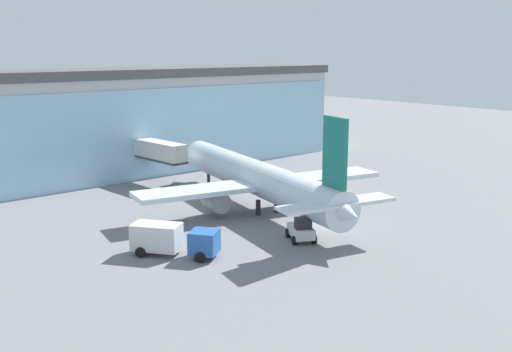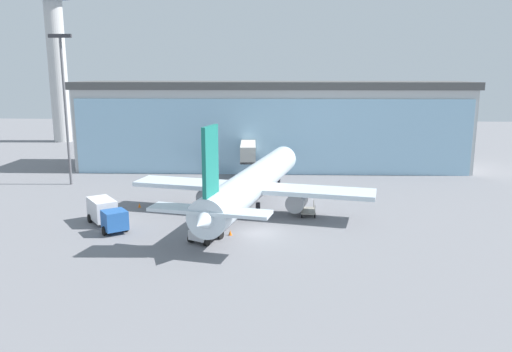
% 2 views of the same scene
% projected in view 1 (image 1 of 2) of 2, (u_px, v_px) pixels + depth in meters
% --- Properties ---
extents(ground, '(240.00, 240.00, 0.00)m').
position_uv_depth(ground, '(317.00, 224.00, 59.35)').
color(ground, slate).
extents(terminal_building, '(64.71, 15.25, 14.37)m').
position_uv_depth(terminal_building, '(140.00, 119.00, 85.03)').
color(terminal_building, '#AEAEAE').
rests_on(terminal_building, ground).
extents(jet_bridge, '(3.12, 12.13, 5.55)m').
position_uv_depth(jet_bridge, '(152.00, 151.00, 76.81)').
color(jet_bridge, beige).
rests_on(jet_bridge, ground).
extents(airplane, '(27.92, 35.44, 11.39)m').
position_uv_depth(airplane, '(259.00, 179.00, 63.91)').
color(airplane, silver).
rests_on(airplane, ground).
extents(catering_truck, '(6.18, 7.14, 2.65)m').
position_uv_depth(catering_truck, '(172.00, 239.00, 49.92)').
color(catering_truck, '#2659A5').
rests_on(catering_truck, ground).
extents(baggage_cart, '(1.64, 2.82, 1.50)m').
position_uv_depth(baggage_cart, '(308.00, 198.00, 67.50)').
color(baggage_cart, '#9E998C').
rests_on(baggage_cart, ground).
extents(pushback_tug, '(3.30, 3.69, 2.30)m').
position_uv_depth(pushback_tug, '(301.00, 230.00, 53.90)').
color(pushback_tug, silver).
rests_on(pushback_tug, ground).
extents(safety_cone_nose, '(0.36, 0.36, 0.55)m').
position_uv_depth(safety_cone_nose, '(305.00, 228.00, 56.81)').
color(safety_cone_nose, orange).
rests_on(safety_cone_nose, ground).
extents(safety_cone_wingtip, '(0.36, 0.36, 0.55)m').
position_uv_depth(safety_cone_wingtip, '(142.00, 229.00, 56.65)').
color(safety_cone_wingtip, orange).
rests_on(safety_cone_wingtip, ground).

